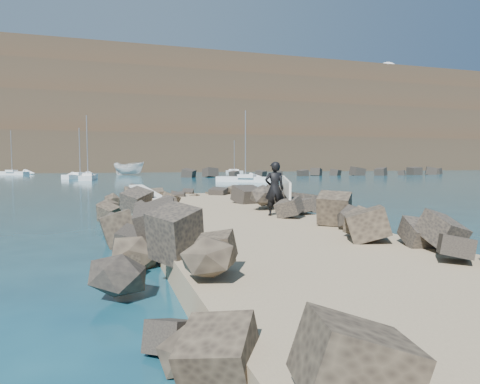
{
  "coord_description": "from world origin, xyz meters",
  "views": [
    {
      "loc": [
        -4.22,
        -14.29,
        2.48
      ],
      "look_at": [
        0.0,
        -1.0,
        1.5
      ],
      "focal_mm": 32.0,
      "sensor_mm": 36.0,
      "label": 1
    }
  ],
  "objects": [
    {
      "name": "ground",
      "position": [
        0.0,
        0.0,
        0.0
      ],
      "size": [
        800.0,
        800.0,
        0.0
      ],
      "primitive_type": "plane",
      "color": "#0F384C",
      "rests_on": "ground"
    },
    {
      "name": "jetty",
      "position": [
        0.0,
        -2.0,
        0.3
      ],
      "size": [
        6.0,
        26.0,
        0.6
      ],
      "primitive_type": "cube",
      "color": "#8C7759",
      "rests_on": "ground"
    },
    {
      "name": "riprap_left",
      "position": [
        -2.9,
        -1.5,
        0.5
      ],
      "size": [
        2.6,
        22.0,
        1.0
      ],
      "primitive_type": "cube",
      "color": "black",
      "rests_on": "ground"
    },
    {
      "name": "riprap_right",
      "position": [
        2.9,
        -1.5,
        0.5
      ],
      "size": [
        2.6,
        22.0,
        1.0
      ],
      "primitive_type": "cube",
      "color": "black",
      "rests_on": "ground"
    },
    {
      "name": "breakwater_secondary",
      "position": [
        35.0,
        55.0,
        0.6
      ],
      "size": [
        52.0,
        4.0,
        1.2
      ],
      "primitive_type": "cube",
      "color": "black",
      "rests_on": "ground"
    },
    {
      "name": "headland",
      "position": [
        10.0,
        160.0,
        16.0
      ],
      "size": [
        360.0,
        140.0,
        32.0
      ],
      "primitive_type": "cube",
      "color": "#2D4919",
      "rests_on": "ground"
    },
    {
      "name": "surfboard_resting",
      "position": [
        -2.43,
        4.1,
        1.04
      ],
      "size": [
        1.56,
        2.64,
        0.09
      ],
      "primitive_type": "cube",
      "rotation": [
        0.0,
        0.0,
        0.38
      ],
      "color": "silver",
      "rests_on": "riprap_left"
    },
    {
      "name": "boat_imported",
      "position": [
        0.34,
        71.1,
        1.28
      ],
      "size": [
        6.84,
        5.95,
        2.57
      ],
      "primitive_type": "imported",
      "rotation": [
        0.0,
        0.0,
        0.94
      ],
      "color": "silver",
      "rests_on": "ground"
    },
    {
      "name": "surfer_with_board",
      "position": [
        1.51,
        -0.44,
        1.55
      ],
      "size": [
        1.22,
        2.26,
        1.89
      ],
      "color": "black",
      "rests_on": "jetty"
    },
    {
      "name": "radome",
      "position": [
        123.56,
        159.52,
        42.09
      ],
      "size": [
        10.96,
        10.96,
        17.35
      ],
      "color": "white",
      "rests_on": "headland"
    },
    {
      "name": "sailboat_a",
      "position": [
        -6.44,
        49.13,
        0.35
      ],
      "size": [
        2.14,
        7.7,
        9.12
      ],
      "color": "white",
      "rests_on": "ground"
    },
    {
      "name": "sailboat_e",
      "position": [
        -21.49,
        79.05,
        0.35
      ],
      "size": [
        6.75,
        5.77,
        8.79
      ],
      "color": "white",
      "rests_on": "ground"
    },
    {
      "name": "sailboat_c",
      "position": [
        12.64,
        36.5,
        0.35
      ],
      "size": [
        6.73,
        6.23,
        9.03
      ],
      "color": "white",
      "rests_on": "ground"
    },
    {
      "name": "sailboat_f",
      "position": [
        33.41,
        96.81,
        0.35
      ],
      "size": [
        2.94,
        5.44,
        6.64
      ],
      "color": "white",
      "rests_on": "ground"
    },
    {
      "name": "sailboat_b",
      "position": [
        -7.71,
        54.3,
        0.35
      ],
      "size": [
        4.99,
        5.91,
        7.76
      ],
      "color": "white",
      "rests_on": "ground"
    },
    {
      "name": "sailboat_d",
      "position": [
        22.98,
        75.44,
        0.35
      ],
      "size": [
        2.26,
        6.16,
        7.38
      ],
      "color": "white",
      "rests_on": "ground"
    },
    {
      "name": "headland_buildings",
      "position": [
        16.81,
        152.19,
        33.97
      ],
      "size": [
        137.5,
        30.5,
        5.0
      ],
      "color": "white",
      "rests_on": "headland"
    }
  ]
}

